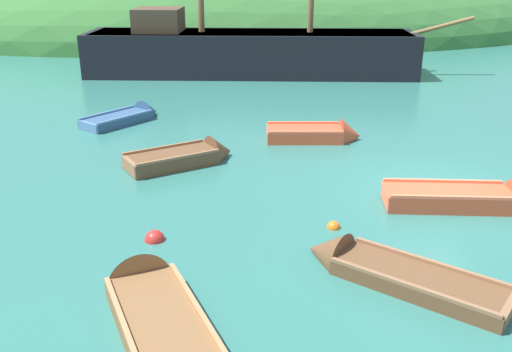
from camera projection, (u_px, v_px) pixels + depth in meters
The scene contains 11 objects.
ground_plane at pixel (432, 192), 13.76m from camera, with size 120.00×120.00×0.00m, color #2D6B60.
shore_hill at pixel (231, 32), 44.34m from camera, with size 51.98×25.61×12.48m, color #387033.
sailing_ship at pixel (248, 58), 27.57m from camera, with size 18.65×5.35×12.66m.
rowboat_outer_left at pixel (188, 158), 15.69m from camera, with size 3.25×2.33×1.07m.
rowboat_center at pixel (385, 273), 10.06m from camera, with size 3.46×3.25×0.99m.
rowboat_outer_right at pixel (319, 136), 17.71m from camera, with size 3.03×1.38×1.10m.
rowboat_far at pixel (128, 118), 19.80m from camera, with size 2.83×2.89×1.01m.
rowboat_near_dock at pixel (151, 306), 9.05m from camera, with size 2.21×3.59×1.14m.
rowboat_portside at pixel (469, 201), 12.93m from camera, with size 3.66×1.53×1.02m.
buoy_red at pixel (155, 240), 11.42m from camera, with size 0.42×0.42×0.42m, color red.
buoy_orange at pixel (333, 228), 11.94m from camera, with size 0.30×0.30×0.30m, color orange.
Camera 1 is at (-5.45, -12.25, 5.34)m, focal length 39.34 mm.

